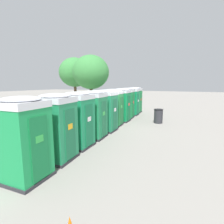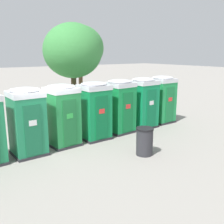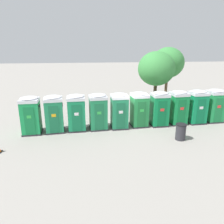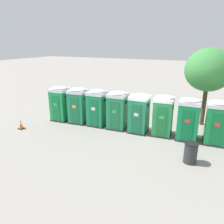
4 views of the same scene
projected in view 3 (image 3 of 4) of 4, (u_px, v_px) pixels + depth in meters
The scene contains 14 objects.
ground_plane at pixel (128, 126), 16.21m from camera, with size 120.00×120.00×0.00m, color gray.
portapotty_0 at pixel (31, 115), 14.48m from camera, with size 1.28×1.25×2.54m.
portapotty_1 at pixel (54, 114), 14.77m from camera, with size 1.33×1.31×2.54m.
portapotty_2 at pixel (77, 112), 15.05m from camera, with size 1.26×1.24×2.54m.
portapotty_3 at pixel (98, 111), 15.29m from camera, with size 1.32×1.29×2.54m.
portapotty_4 at pixel (119, 111), 15.48m from camera, with size 1.21×1.23×2.54m.
portapotty_5 at pixel (139, 109), 15.82m from camera, with size 1.24×1.28×2.54m.
portapotty_6 at pixel (159, 109), 15.98m from camera, with size 1.23×1.22×2.54m.
portapotty_7 at pixel (178, 107), 16.29m from camera, with size 1.27×1.28×2.54m.
portapotty_8 at pixel (197, 107), 16.48m from camera, with size 1.29×1.25×2.54m.
portapotty_9 at pixel (214, 105), 16.80m from camera, with size 1.21×1.22×2.54m.
street_tree_0 at pixel (168, 63), 21.58m from camera, with size 3.20×3.20×5.55m.
street_tree_1 at pixel (156, 69), 18.23m from camera, with size 3.08×3.08×5.27m.
trash_can at pixel (181, 132), 13.70m from camera, with size 0.66×0.66×1.04m.
Camera 3 is at (-3.02, -14.93, 5.76)m, focal length 35.00 mm.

